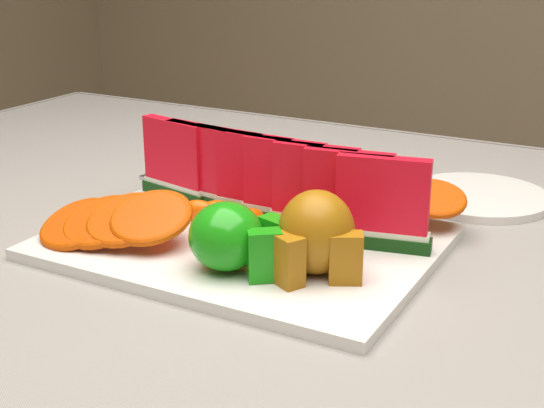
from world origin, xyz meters
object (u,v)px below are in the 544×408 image
Objects in this scene: pear_cluster at (316,235)px; platter at (245,242)px; fork at (190,163)px; side_plate at (478,197)px; apple_cluster at (234,238)px.

platter is at bearing 156.58° from pear_cluster.
side_plate is at bearing 6.25° from fork.
side_plate is at bearing 56.43° from platter.
apple_cluster is 0.08m from pear_cluster.
platter is 3.73× the size of apple_cluster.
apple_cluster is at bearing -49.44° from fork.
fork is at bearing -173.75° from side_plate.
apple_cluster is at bearing -112.74° from side_plate.
platter is 0.09m from apple_cluster.
apple_cluster reaches higher than fork.
pear_cluster is (0.11, -0.05, 0.04)m from platter.
fork is (-0.41, -0.05, -0.00)m from side_plate.
side_plate is at bearing 67.26° from apple_cluster.
platter is 4.09× the size of pear_cluster.
apple_cluster is at bearing -155.93° from pear_cluster.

